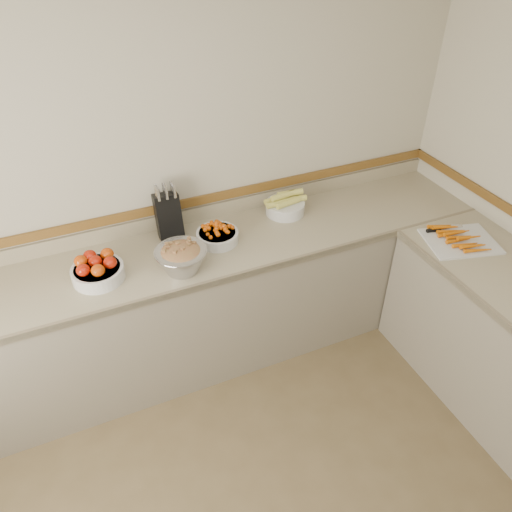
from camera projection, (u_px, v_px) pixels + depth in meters
name	position (u px, v px, depth m)	size (l,w,h in m)	color
back_wall	(160.00, 172.00, 3.02)	(4.00, 4.00, 0.00)	#AEA790
counter_back	(188.00, 308.00, 3.29)	(4.00, 0.65, 1.08)	gray
knife_block	(168.00, 215.00, 3.10)	(0.16, 0.19, 0.37)	black
tomato_bowl	(97.00, 270.00, 2.80)	(0.30, 0.30, 0.14)	silver
cherry_tomato_bowl	(217.00, 235.00, 3.10)	(0.27, 0.27, 0.15)	silver
corn_bowl	(285.00, 205.00, 3.36)	(0.29, 0.27, 0.16)	silver
rhubarb_bowl	(181.00, 258.00, 2.84)	(0.30, 0.30, 0.17)	#B2B2BA
cutting_board	(460.00, 239.00, 3.12)	(0.50, 0.43, 0.06)	beige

